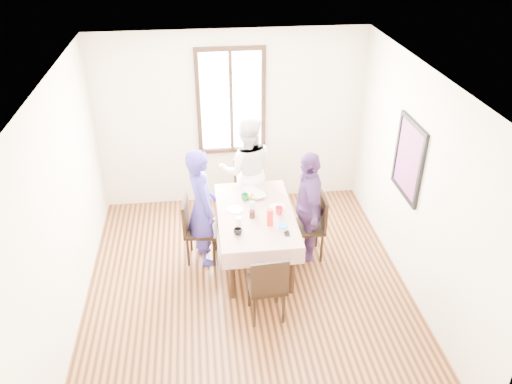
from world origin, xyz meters
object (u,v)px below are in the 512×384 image
Objects in this scene: chair_left at (201,230)px; chair_far at (247,193)px; person_right at (308,206)px; chair_near at (266,284)px; dining_table at (256,237)px; person_left at (201,207)px; person_far at (247,171)px; chair_right at (308,227)px.

chair_left and chair_far have the same top height.
person_right reaches higher than chair_left.
chair_left is 1.00× the size of chair_near.
dining_table is 0.92× the size of person_left.
chair_left is at bearing 54.43° from person_far.
dining_table is 1.64× the size of chair_near.
person_left is 1.11m from person_far.
person_left reaches higher than chair_near.
person_left is (0.02, 0.00, 0.36)m from chair_left.
person_far is (-0.71, 0.96, 0.38)m from chair_right.
person_right is at bearing 92.82° from chair_left.
chair_far is 0.56× the size of person_left.
chair_right is at bearing 91.54° from person_right.
person_left is at bearing 61.78° from chair_far.
chair_left is at bearing -92.29° from person_right.
person_far is at bearing -53.35° from person_left.
person_far is (0.69, 0.87, 0.02)m from person_left.
person_left is (-0.69, -0.89, 0.36)m from chair_far.
chair_far is at bearing -86.47° from person_far.
chair_near is at bearing -31.06° from person_right.
dining_table is 1.03m from chair_near.
chair_near is (-0.71, -1.08, 0.00)m from chair_right.
person_far is (-0.00, 2.04, 0.38)m from chair_near.
dining_table is 1.64× the size of chair_left.
dining_table is 1.64× the size of chair_far.
chair_right is at bearing 3.79° from dining_table.
chair_left is at bearing 61.03° from chair_far.
person_left is (-0.69, 0.14, 0.44)m from dining_table.
chair_left is 0.56× the size of person_left.
dining_table is 1.11m from person_far.
chair_left is at bearing 117.56° from chair_near.
chair_near is (0.00, -2.06, 0.00)m from chair_far.
person_right is at bearing 3.89° from dining_table.
chair_right is 0.32m from person_right.
dining_table is 0.73m from chair_left.
chair_right is at bearing 129.79° from person_far.
chair_left is 1.00× the size of chair_right.
chair_right is (1.41, -0.09, 0.00)m from chair_left.
dining_table is at bearing -84.57° from person_right.
chair_far is at bearing -143.45° from person_right.
chair_near is 1.32m from person_right.
chair_left is (-0.71, 0.14, 0.08)m from dining_table.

